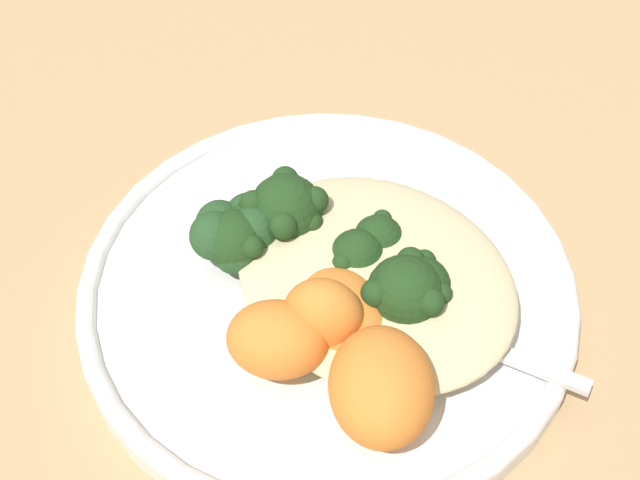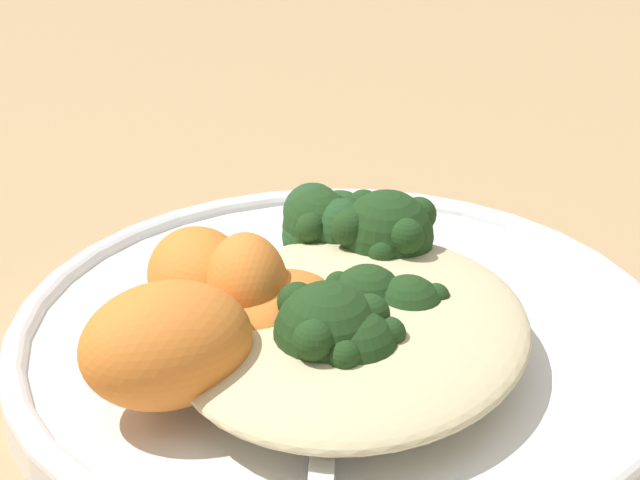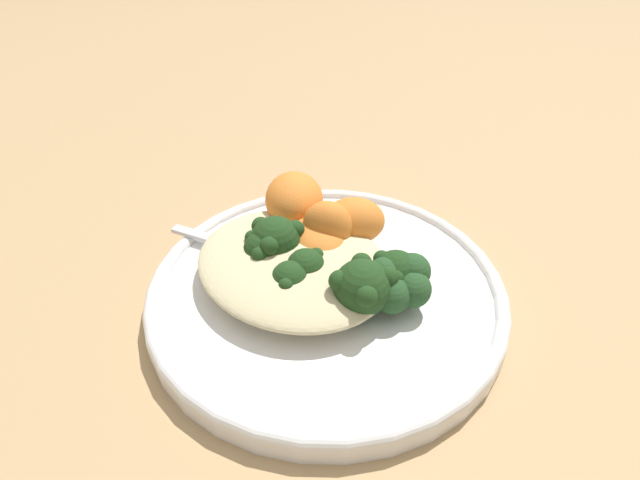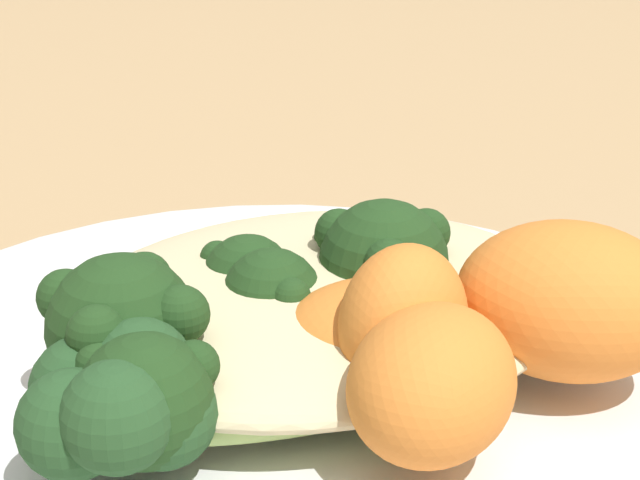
{
  "view_description": "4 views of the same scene",
  "coord_description": "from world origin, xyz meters",
  "px_view_note": "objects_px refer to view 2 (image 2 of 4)",
  "views": [
    {
      "loc": [
        -0.19,
        0.23,
        0.44
      ],
      "look_at": [
        0.02,
        -0.0,
        0.06
      ],
      "focal_mm": 50.0,
      "sensor_mm": 36.0,
      "label": 1
    },
    {
      "loc": [
        -0.37,
        -0.13,
        0.26
      ],
      "look_at": [
        0.03,
        0.01,
        0.05
      ],
      "focal_mm": 60.0,
      "sensor_mm": 36.0,
      "label": 2
    },
    {
      "loc": [
        0.22,
        -0.24,
        0.3
      ],
      "look_at": [
        0.0,
        0.0,
        0.05
      ],
      "focal_mm": 28.0,
      "sensor_mm": 36.0,
      "label": 3
    },
    {
      "loc": [
        0.15,
        0.25,
        0.19
      ],
      "look_at": [
        -0.0,
        -0.01,
        0.06
      ],
      "focal_mm": 60.0,
      "sensor_mm": 36.0,
      "label": 4
    }
  ],
  "objects_px": {
    "quinoa_mound": "(353,328)",
    "sweet_potato_chunk_3": "(198,277)",
    "broccoli_stalk_6": "(306,242)",
    "plate": "(341,339)",
    "broccoli_stalk_1": "(328,342)",
    "broccoli_stalk_3": "(340,304)",
    "spoon": "(324,417)",
    "sweet_potato_chunk_2": "(247,288)",
    "broccoli_stalk_2": "(366,312)",
    "broccoli_stalk_4": "(357,265)",
    "kale_tuft": "(333,225)",
    "broccoli_stalk_0": "(318,332)",
    "sweet_potato_chunk_0": "(167,345)",
    "sweet_potato_chunk_1": "(274,313)",
    "broccoli_stalk_5": "(363,248)"
  },
  "relations": [
    {
      "from": "sweet_potato_chunk_0",
      "to": "sweet_potato_chunk_1",
      "type": "bearing_deg",
      "value": -26.91
    },
    {
      "from": "sweet_potato_chunk_1",
      "to": "spoon",
      "type": "relative_size",
      "value": 0.55
    },
    {
      "from": "sweet_potato_chunk_1",
      "to": "kale_tuft",
      "type": "height_order",
      "value": "kale_tuft"
    },
    {
      "from": "broccoli_stalk_1",
      "to": "quinoa_mound",
      "type": "bearing_deg",
      "value": 101.89
    },
    {
      "from": "broccoli_stalk_3",
      "to": "spoon",
      "type": "bearing_deg",
      "value": -86.11
    },
    {
      "from": "broccoli_stalk_1",
      "to": "kale_tuft",
      "type": "distance_m",
      "value": 0.1
    },
    {
      "from": "quinoa_mound",
      "to": "sweet_potato_chunk_3",
      "type": "relative_size",
      "value": 3.11
    },
    {
      "from": "plate",
      "to": "sweet_potato_chunk_3",
      "type": "xyz_separation_m",
      "value": [
        -0.02,
        0.06,
        0.03
      ]
    },
    {
      "from": "broccoli_stalk_1",
      "to": "spoon",
      "type": "height_order",
      "value": "broccoli_stalk_1"
    },
    {
      "from": "broccoli_stalk_1",
      "to": "sweet_potato_chunk_2",
      "type": "bearing_deg",
      "value": -173.84
    },
    {
      "from": "broccoli_stalk_2",
      "to": "broccoli_stalk_5",
      "type": "height_order",
      "value": "broccoli_stalk_5"
    },
    {
      "from": "broccoli_stalk_0",
      "to": "broccoli_stalk_3",
      "type": "xyz_separation_m",
      "value": [
        0.03,
        0.0,
        -0.01
      ]
    },
    {
      "from": "quinoa_mound",
      "to": "sweet_potato_chunk_3",
      "type": "xyz_separation_m",
      "value": [
        0.01,
        0.07,
        0.01
      ]
    },
    {
      "from": "sweet_potato_chunk_1",
      "to": "plate",
      "type": "bearing_deg",
      "value": -35.26
    },
    {
      "from": "sweet_potato_chunk_0",
      "to": "spoon",
      "type": "distance_m",
      "value": 0.07
    },
    {
      "from": "broccoli_stalk_2",
      "to": "broccoli_stalk_6",
      "type": "relative_size",
      "value": 1.03
    },
    {
      "from": "broccoli_stalk_3",
      "to": "sweet_potato_chunk_3",
      "type": "distance_m",
      "value": 0.06
    },
    {
      "from": "sweet_potato_chunk_2",
      "to": "kale_tuft",
      "type": "relative_size",
      "value": 0.91
    },
    {
      "from": "sweet_potato_chunk_2",
      "to": "kale_tuft",
      "type": "xyz_separation_m",
      "value": [
        0.08,
        -0.01,
        -0.01
      ]
    },
    {
      "from": "spoon",
      "to": "broccoli_stalk_5",
      "type": "bearing_deg",
      "value": 172.51
    },
    {
      "from": "sweet_potato_chunk_0",
      "to": "kale_tuft",
      "type": "height_order",
      "value": "sweet_potato_chunk_0"
    },
    {
      "from": "sweet_potato_chunk_2",
      "to": "sweet_potato_chunk_3",
      "type": "xyz_separation_m",
      "value": [
        0.01,
        0.03,
        -0.0
      ]
    },
    {
      "from": "broccoli_stalk_2",
      "to": "kale_tuft",
      "type": "relative_size",
      "value": 2.26
    },
    {
      "from": "broccoli_stalk_3",
      "to": "sweet_potato_chunk_0",
      "type": "height_order",
      "value": "sweet_potato_chunk_0"
    },
    {
      "from": "broccoli_stalk_0",
      "to": "broccoli_stalk_5",
      "type": "distance_m",
      "value": 0.08
    },
    {
      "from": "kale_tuft",
      "to": "broccoli_stalk_3",
      "type": "bearing_deg",
      "value": -159.59
    },
    {
      "from": "broccoli_stalk_1",
      "to": "sweet_potato_chunk_3",
      "type": "distance_m",
      "value": 0.07
    },
    {
      "from": "quinoa_mound",
      "to": "broccoli_stalk_5",
      "type": "xyz_separation_m",
      "value": [
        0.06,
        0.01,
        0.01
      ]
    },
    {
      "from": "broccoli_stalk_4",
      "to": "sweet_potato_chunk_1",
      "type": "xyz_separation_m",
      "value": [
        -0.05,
        0.02,
        0.0
      ]
    },
    {
      "from": "quinoa_mound",
      "to": "broccoli_stalk_6",
      "type": "relative_size",
      "value": 1.48
    },
    {
      "from": "sweet_potato_chunk_2",
      "to": "kale_tuft",
      "type": "bearing_deg",
      "value": -7.79
    },
    {
      "from": "broccoli_stalk_5",
      "to": "plate",
      "type": "bearing_deg",
      "value": -141.17
    },
    {
      "from": "broccoli_stalk_3",
      "to": "sweet_potato_chunk_1",
      "type": "xyz_separation_m",
      "value": [
        -0.02,
        0.02,
        0.0
      ]
    },
    {
      "from": "broccoli_stalk_1",
      "to": "sweet_potato_chunk_1",
      "type": "bearing_deg",
      "value": -179.46
    },
    {
      "from": "broccoli_stalk_6",
      "to": "plate",
      "type": "bearing_deg",
      "value": -129.04
    },
    {
      "from": "broccoli_stalk_3",
      "to": "spoon",
      "type": "distance_m",
      "value": 0.07
    },
    {
      "from": "sweet_potato_chunk_2",
      "to": "sweet_potato_chunk_3",
      "type": "distance_m",
      "value": 0.03
    },
    {
      "from": "sweet_potato_chunk_3",
      "to": "spoon",
      "type": "height_order",
      "value": "sweet_potato_chunk_3"
    },
    {
      "from": "broccoli_stalk_4",
      "to": "spoon",
      "type": "height_order",
      "value": "broccoli_stalk_4"
    },
    {
      "from": "broccoli_stalk_0",
      "to": "sweet_potato_chunk_2",
      "type": "distance_m",
      "value": 0.04
    },
    {
      "from": "plate",
      "to": "broccoli_stalk_0",
      "type": "height_order",
      "value": "broccoli_stalk_0"
    },
    {
      "from": "plate",
      "to": "broccoli_stalk_4",
      "type": "height_order",
      "value": "broccoli_stalk_4"
    },
    {
      "from": "broccoli_stalk_2",
      "to": "sweet_potato_chunk_2",
      "type": "distance_m",
      "value": 0.05
    },
    {
      "from": "broccoli_stalk_2",
      "to": "sweet_potato_chunk_2",
      "type": "xyz_separation_m",
      "value": [
        -0.01,
        0.05,
        0.01
      ]
    },
    {
      "from": "sweet_potato_chunk_3",
      "to": "kale_tuft",
      "type": "height_order",
      "value": "sweet_potato_chunk_3"
    },
    {
      "from": "sweet_potato_chunk_2",
      "to": "broccoli_stalk_4",
      "type": "bearing_deg",
      "value": -32.56
    },
    {
      "from": "sweet_potato_chunk_3",
      "to": "plate",
      "type": "bearing_deg",
      "value": -72.23
    },
    {
      "from": "plate",
      "to": "broccoli_stalk_4",
      "type": "xyz_separation_m",
      "value": [
        0.02,
        0.0,
        0.02
      ]
    },
    {
      "from": "broccoli_stalk_6",
      "to": "broccoli_stalk_3",
      "type": "bearing_deg",
      "value": -134.1
    },
    {
      "from": "broccoli_stalk_6",
      "to": "sweet_potato_chunk_2",
      "type": "distance_m",
      "value": 0.06
    }
  ]
}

